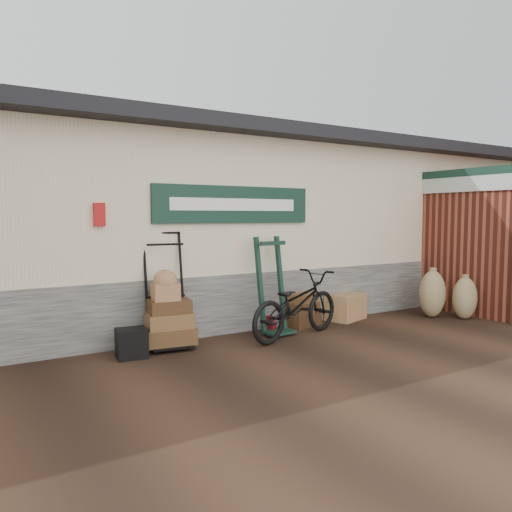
{
  "coord_description": "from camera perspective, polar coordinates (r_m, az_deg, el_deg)",
  "views": [
    {
      "loc": [
        -3.97,
        -5.54,
        1.78
      ],
      "look_at": [
        0.03,
        0.9,
        1.17
      ],
      "focal_mm": 35.0,
      "sensor_mm": 36.0,
      "label": 1
    }
  ],
  "objects": [
    {
      "name": "wicker_hamper",
      "position": [
        8.76,
        10.22,
        -5.71
      ],
      "size": [
        0.79,
        0.64,
        0.45
      ],
      "primitive_type": "cube",
      "rotation": [
        0.0,
        0.0,
        0.31
      ],
      "color": "brown",
      "rests_on": "ground"
    },
    {
      "name": "burlap_sack_left",
      "position": [
        9.33,
        19.51,
        -4.11
      ],
      "size": [
        0.59,
        0.53,
        0.82
      ],
      "primitive_type": "ellipsoid",
      "rotation": [
        0.0,
        0.0,
        0.21
      ],
      "color": "olive",
      "rests_on": "ground"
    },
    {
      "name": "bicycle",
      "position": [
        7.35,
        4.59,
        -5.17
      ],
      "size": [
        1.08,
        1.95,
        1.07
      ],
      "primitive_type": "imported",
      "rotation": [
        0.0,
        0.0,
        1.82
      ],
      "color": "black",
      "rests_on": "ground"
    },
    {
      "name": "green_barrow",
      "position": [
        7.53,
        1.91,
        -3.4
      ],
      "size": [
        0.58,
        0.51,
        1.47
      ],
      "primitive_type": null,
      "rotation": [
        0.0,
        0.0,
        0.12
      ],
      "color": "black",
      "rests_on": "ground"
    },
    {
      "name": "burlap_sack_right",
      "position": [
        9.36,
        22.76,
        -4.47
      ],
      "size": [
        0.46,
        0.39,
        0.73
      ],
      "primitive_type": "ellipsoid",
      "rotation": [
        0.0,
        0.0,
        0.01
      ],
      "color": "olive",
      "rests_on": "ground"
    },
    {
      "name": "ground",
      "position": [
        7.04,
        3.73,
        -10.06
      ],
      "size": [
        80.0,
        80.0,
        0.0
      ],
      "primitive_type": "plane",
      "color": "black",
      "rests_on": "ground"
    },
    {
      "name": "black_trunk",
      "position": [
        6.55,
        -14.03,
        -9.65
      ],
      "size": [
        0.41,
        0.36,
        0.37
      ],
      "primitive_type": "cube",
      "rotation": [
        0.0,
        0.0,
        -0.12
      ],
      "color": "black",
      "rests_on": "ground"
    },
    {
      "name": "station_building",
      "position": [
        9.18,
        -6.24,
        3.53
      ],
      "size": [
        14.4,
        4.1,
        3.2
      ],
      "color": "#4C4C47",
      "rests_on": "ground"
    },
    {
      "name": "brick_outbuilding",
      "position": [
        10.98,
        20.32,
        1.82
      ],
      "size": [
        1.71,
        4.51,
        2.62
      ],
      "color": "maroon",
      "rests_on": "ground"
    },
    {
      "name": "suitcase_stack",
      "position": [
        8.15,
        5.21,
        -6.09
      ],
      "size": [
        0.7,
        0.54,
        0.54
      ],
      "primitive_type": null,
      "rotation": [
        0.0,
        0.0,
        0.27
      ],
      "color": "#3E2213",
      "rests_on": "ground"
    },
    {
      "name": "porter_trolley",
      "position": [
        6.9,
        -10.27,
        -3.66
      ],
      "size": [
        0.87,
        0.7,
        1.6
      ],
      "primitive_type": null,
      "rotation": [
        0.0,
        0.0,
        -0.13
      ],
      "color": "black",
      "rests_on": "ground"
    }
  ]
}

